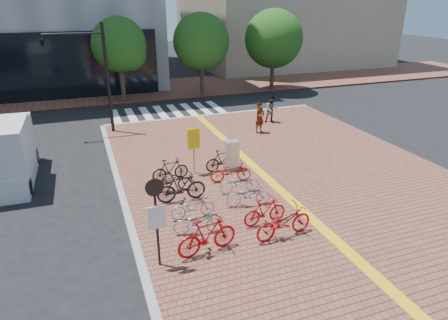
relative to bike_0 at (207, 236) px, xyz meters
name	(u,v)px	position (x,y,z in m)	size (l,w,h in m)	color
ground	(240,209)	(2.02, 2.36, -0.73)	(120.00, 120.00, 0.00)	black
sidewalk	(403,270)	(5.02, -2.64, -0.66)	(14.00, 34.00, 0.15)	brown
tactile_strip	(375,275)	(4.02, -2.64, -0.58)	(0.40, 34.00, 0.01)	yellow
kerb_north	(213,115)	(5.02, 14.36, -0.66)	(14.00, 0.25, 0.15)	gray
far_sidewalk	(144,91)	(2.02, 23.36, -0.66)	(70.00, 8.00, 0.15)	brown
crosswalk	(169,112)	(2.52, 16.36, -0.73)	(7.50, 4.00, 0.01)	silver
street_trees	(215,42)	(7.06, 19.81, 3.37)	(16.20, 4.60, 6.35)	#38281E
bike_0	(207,236)	(0.00, 0.00, 0.00)	(0.55, 1.94, 1.17)	red
bike_1	(198,222)	(0.04, 1.11, -0.16)	(0.56, 1.61, 0.85)	#B0B0B5
bike_2	(193,207)	(0.16, 2.14, -0.16)	(0.56, 1.59, 0.84)	#AAAAAE
bike_3	(181,187)	(0.10, 3.47, -0.02)	(0.53, 1.88, 1.13)	black
bike_4	(171,181)	(-0.09, 4.41, -0.14)	(0.59, 1.68, 0.88)	black
bike_5	(170,170)	(0.13, 5.43, -0.11)	(0.44, 1.57, 0.94)	black
bike_6	(284,222)	(2.55, -0.02, -0.05)	(0.70, 2.01, 1.06)	red
bike_7	(265,211)	(2.33, 0.90, -0.11)	(0.45, 1.59, 0.96)	red
bike_8	(248,195)	(2.32, 2.26, -0.14)	(0.58, 1.67, 0.88)	#AFAFB4
bike_9	(239,183)	(2.41, 3.36, -0.16)	(0.56, 1.60, 0.84)	#B2B3B7
bike_10	(231,171)	(2.45, 4.42, -0.13)	(0.60, 1.72, 0.90)	#AC1E0C
bike_11	(223,160)	(2.55, 5.64, -0.09)	(0.46, 1.64, 0.99)	black
pedestrian_a	(260,118)	(6.31, 9.90, 0.29)	(0.64, 0.42, 1.75)	gray
pedestrian_b	(271,109)	(7.82, 11.47, 0.24)	(0.80, 0.62, 1.65)	#454B57
utility_box	(231,155)	(2.94, 5.62, 0.08)	(0.61, 0.44, 1.33)	silver
yellow_sign	(194,143)	(1.27, 5.73, 0.83)	(0.55, 0.18, 2.04)	#B7B7BC
notice_sign	(156,212)	(-1.48, -0.12, 1.15)	(0.51, 0.12, 2.76)	black
traffic_light_pole	(78,59)	(-2.83, 13.04, 3.52)	(3.19, 1.23, 5.95)	black
box_truck	(4,153)	(-6.29, 7.95, 0.57)	(2.17, 4.81, 2.76)	silver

